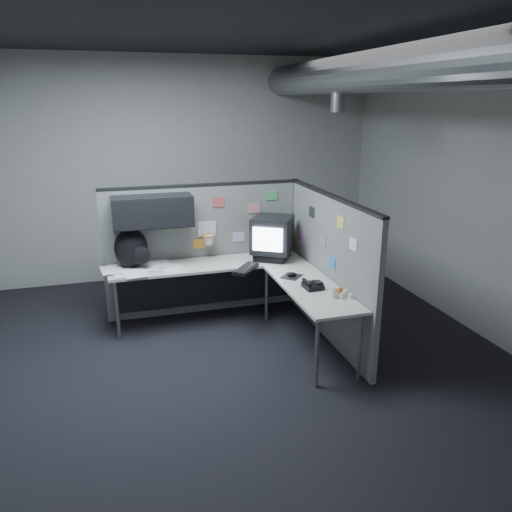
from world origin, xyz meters
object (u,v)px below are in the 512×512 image
object	(u,v)px
phone	(312,285)
backpack	(132,249)
desk	(234,278)
keyboard	(246,269)
monitor	(272,237)

from	to	relation	value
phone	backpack	world-z (taller)	backpack
desk	keyboard	size ratio (longest dim) A/B	5.24
phone	keyboard	bearing A→B (deg)	131.33
desk	monitor	world-z (taller)	monitor
monitor	backpack	xyz separation A→B (m)	(-1.65, 0.12, -0.04)
desk	phone	distance (m)	1.05
desk	monitor	distance (m)	0.71
desk	phone	world-z (taller)	phone
phone	monitor	bearing A→B (deg)	101.33
desk	keyboard	bearing A→B (deg)	-36.82
phone	desk	bearing A→B (deg)	133.96
monitor	backpack	distance (m)	1.66
desk	backpack	size ratio (longest dim) A/B	5.00
monitor	phone	bearing A→B (deg)	-99.35
keyboard	phone	world-z (taller)	phone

